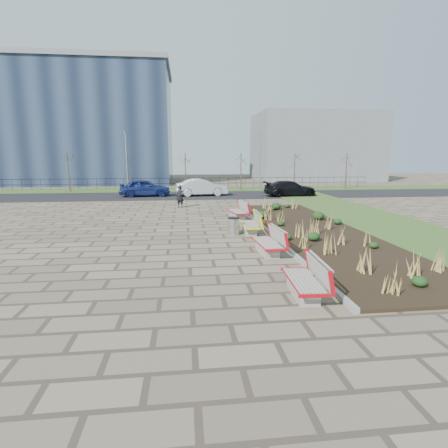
{
  "coord_description": "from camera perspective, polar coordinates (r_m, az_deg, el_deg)",
  "views": [
    {
      "loc": [
        -0.13,
        -11.4,
        3.74
      ],
      "look_at": [
        1.5,
        3.0,
        0.9
      ],
      "focal_mm": 28.0,
      "sensor_mm": 36.0,
      "label": 1
    }
  ],
  "objects": [
    {
      "name": "tree_c",
      "position": [
        37.93,
        -6.32,
        8.46
      ],
      "size": [
        1.4,
        1.4,
        4.0
      ],
      "primitive_type": null,
      "color": "#4C3D2D",
      "rests_on": "grass_verge_far"
    },
    {
      "name": "tree_e",
      "position": [
        39.83,
        11.41,
        8.43
      ],
      "size": [
        1.4,
        1.4,
        4.0
      ],
      "primitive_type": null,
      "color": "#4C3D2D",
      "rests_on": "grass_verge_far"
    },
    {
      "name": "ground",
      "position": [
        11.99,
        -5.56,
        -7.13
      ],
      "size": [
        120.0,
        120.0,
        0.0
      ],
      "primitive_type": "plane",
      "color": "#756651",
      "rests_on": "ground"
    },
    {
      "name": "bench_d",
      "position": [
        21.05,
        2.17,
        2.23
      ],
      "size": [
        1.18,
        2.2,
        1.0
      ],
      "primitive_type": null,
      "rotation": [
        0.0,
        0.0,
        0.14
      ],
      "color": "red",
      "rests_on": "ground"
    },
    {
      "name": "lamp_east",
      "position": [
        38.28,
        5.9,
        9.99
      ],
      "size": [
        0.24,
        0.6,
        6.0
      ],
      "primitive_type": null,
      "color": "gray",
      "rests_on": "grass_verge_far"
    },
    {
      "name": "bench_a",
      "position": [
        9.75,
        12.8,
        -8.6
      ],
      "size": [
        1.03,
        2.15,
        1.0
      ],
      "primitive_type": null,
      "rotation": [
        0.0,
        0.0,
        -0.06
      ],
      "color": "red",
      "rests_on": "ground"
    },
    {
      "name": "tree_f",
      "position": [
        42.04,
        19.3,
        8.16
      ],
      "size": [
        1.4,
        1.4,
        4.0
      ],
      "primitive_type": null,
      "color": "#4C3D2D",
      "rests_on": "grass_verge_far"
    },
    {
      "name": "building_glass",
      "position": [
        55.98,
        -30.35,
        13.47
      ],
      "size": [
        40.0,
        14.0,
        15.0
      ],
      "primitive_type": "cube",
      "color": "#192338",
      "rests_on": "ground"
    },
    {
      "name": "car_black",
      "position": [
        33.45,
        10.74,
        5.74
      ],
      "size": [
        5.02,
        2.34,
        1.42
      ],
      "primitive_type": "imported",
      "rotation": [
        0.0,
        0.0,
        1.64
      ],
      "color": "black",
      "rests_on": "road"
    },
    {
      "name": "grass_verge_near",
      "position": [
        20.16,
        27.2,
        -0.78
      ],
      "size": [
        5.0,
        38.0,
        0.04
      ],
      "primitive_type": "cube",
      "color": "#33511E",
      "rests_on": "ground"
    },
    {
      "name": "railing_fence",
      "position": [
        41.01,
        -6.3,
        6.69
      ],
      "size": [
        44.0,
        0.1,
        1.2
      ],
      "primitive_type": null,
      "color": "black",
      "rests_on": "grass_verge_far"
    },
    {
      "name": "planting_bed",
      "position": [
        17.98,
        14.48,
        -1.11
      ],
      "size": [
        4.5,
        18.0,
        0.1
      ],
      "primitive_type": "cube",
      "color": "black",
      "rests_on": "ground"
    },
    {
      "name": "tree_d",
      "position": [
        38.43,
        2.76,
        8.54
      ],
      "size": [
        1.4,
        1.4,
        4.0
      ],
      "primitive_type": null,
      "color": "#4C3D2D",
      "rests_on": "grass_verge_far"
    },
    {
      "name": "bench_b",
      "position": [
        13.57,
        7.07,
        -2.81
      ],
      "size": [
        1.03,
        2.15,
        1.0
      ],
      "primitive_type": null,
      "rotation": [
        0.0,
        0.0,
        0.06
      ],
      "color": "red",
      "rests_on": "ground"
    },
    {
      "name": "lamp_west",
      "position": [
        37.86,
        -15.6,
        9.63
      ],
      "size": [
        0.24,
        0.6,
        6.0
      ],
      "primitive_type": null,
      "color": "gray",
      "rests_on": "grass_verge_far"
    },
    {
      "name": "litter_bin",
      "position": [
        16.76,
        1.59,
        -0.37
      ],
      "size": [
        0.55,
        0.55,
        0.82
      ],
      "primitive_type": "cylinder",
      "color": "#B2B2B7",
      "rests_on": "ground"
    },
    {
      "name": "tree_a",
      "position": [
        39.75,
        -24.05,
        7.69
      ],
      "size": [
        1.4,
        1.4,
        4.0
      ],
      "primitive_type": null,
      "color": "#4C3D2D",
      "rests_on": "grass_verge_far"
    },
    {
      "name": "car_silver",
      "position": [
        33.2,
        -3.63,
        6.01
      ],
      "size": [
        4.97,
        2.21,
        1.58
      ],
      "primitive_type": "imported",
      "rotation": [
        0.0,
        0.0,
        1.68
      ],
      "color": "#AAAEB2",
      "rests_on": "road"
    },
    {
      "name": "building_grey",
      "position": [
        57.08,
        14.52,
        12.01
      ],
      "size": [
        18.0,
        12.0,
        10.0
      ],
      "primitive_type": "cube",
      "color": "slate",
      "rests_on": "ground"
    },
    {
      "name": "bench_c",
      "position": [
        17.12,
        4.2,
        0.15
      ],
      "size": [
        1.01,
        2.14,
        1.0
      ],
      "primitive_type": null,
      "rotation": [
        0.0,
        0.0,
        -0.05
      ],
      "color": "yellow",
      "rests_on": "ground"
    },
    {
      "name": "tree_b",
      "position": [
        38.39,
        -15.4,
        8.16
      ],
      "size": [
        1.4,
        1.4,
        4.0
      ],
      "primitive_type": null,
      "color": "#4C3D2D",
      "rests_on": "grass_verge_far"
    },
    {
      "name": "planting_curb",
      "position": [
        17.28,
        7.25,
        -1.24
      ],
      "size": [
        0.16,
        18.0,
        0.15
      ],
      "primitive_type": "cube",
      "color": "gray",
      "rests_on": "ground"
    },
    {
      "name": "road",
      "position": [
        33.6,
        -6.21,
        4.65
      ],
      "size": [
        80.0,
        7.0,
        0.02
      ],
      "primitive_type": "cube",
      "color": "black",
      "rests_on": "ground"
    },
    {
      "name": "grass_verge_far",
      "position": [
        39.57,
        -6.27,
        5.63
      ],
      "size": [
        80.0,
        5.0,
        0.04
      ],
      "primitive_type": "cube",
      "color": "#33511E",
      "rests_on": "ground"
    },
    {
      "name": "car_blue",
      "position": [
        33.45,
        -12.78,
        5.79
      ],
      "size": [
        4.75,
        2.2,
        1.58
      ],
      "primitive_type": "imported",
      "rotation": [
        0.0,
        0.0,
        1.64
      ],
      "color": "navy",
      "rests_on": "road"
    },
    {
      "name": "pedestrian",
      "position": [
        25.75,
        -7.18,
        4.45
      ],
      "size": [
        0.69,
        0.59,
        1.6
      ],
      "primitive_type": "imported",
      "rotation": [
        0.0,
        0.0,
        -0.43
      ],
      "color": "black",
      "rests_on": "ground"
    }
  ]
}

